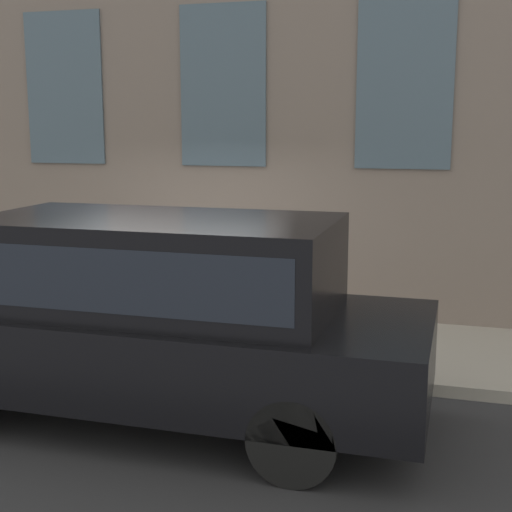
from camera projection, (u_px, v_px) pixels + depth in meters
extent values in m
plane|color=#2D2D30|center=(159.00, 369.00, 8.07)|extent=(80.00, 80.00, 0.00)
cube|color=#A8A093|center=(196.00, 335.00, 9.15)|extent=(2.33, 60.00, 0.13)
cube|color=#4C6070|center=(405.00, 83.00, 8.99)|extent=(0.03, 1.22, 2.16)
cube|color=#4C6070|center=(223.00, 86.00, 9.66)|extent=(0.03, 1.22, 2.16)
cube|color=#4C6070|center=(64.00, 88.00, 10.32)|extent=(0.03, 1.22, 2.16)
cylinder|color=gold|center=(226.00, 344.00, 8.47)|extent=(0.34, 0.34, 0.04)
cylinder|color=gold|center=(225.00, 316.00, 8.40)|extent=(0.25, 0.25, 0.73)
sphere|color=#A4891E|center=(225.00, 286.00, 8.34)|extent=(0.27, 0.27, 0.27)
cylinder|color=black|center=(225.00, 280.00, 8.32)|extent=(0.09, 0.09, 0.11)
cylinder|color=gold|center=(240.00, 310.00, 8.34)|extent=(0.09, 0.10, 0.09)
cylinder|color=gold|center=(211.00, 308.00, 8.44)|extent=(0.09, 0.10, 0.09)
cylinder|color=#998466|center=(284.00, 318.00, 8.76)|extent=(0.07, 0.07, 0.51)
cylinder|color=#998466|center=(286.00, 315.00, 8.86)|extent=(0.07, 0.07, 0.51)
cube|color=#72288C|center=(286.00, 282.00, 8.73)|extent=(0.14, 0.09, 0.38)
cylinder|color=#72288C|center=(284.00, 283.00, 8.63)|extent=(0.06, 0.06, 0.36)
cylinder|color=#72288C|center=(287.00, 279.00, 8.82)|extent=(0.06, 0.06, 0.36)
sphere|color=tan|center=(286.00, 260.00, 8.68)|extent=(0.17, 0.17, 0.17)
cylinder|color=black|center=(47.00, 341.00, 7.91)|extent=(0.24, 0.71, 0.71)
cylinder|color=black|center=(293.00, 440.00, 5.45)|extent=(0.24, 0.71, 0.71)
cylinder|color=black|center=(332.00, 369.00, 7.03)|extent=(0.24, 0.71, 0.71)
cube|color=black|center=(146.00, 344.00, 6.61)|extent=(1.91, 5.17, 0.74)
cube|color=black|center=(157.00, 262.00, 6.43)|extent=(1.68, 3.21, 0.82)
cube|color=#1E232D|center=(157.00, 262.00, 6.43)|extent=(1.69, 2.95, 0.52)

